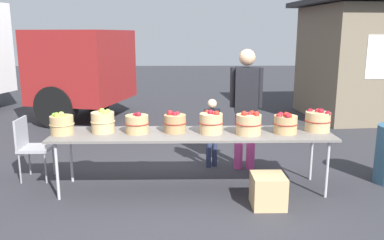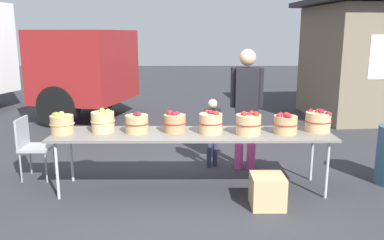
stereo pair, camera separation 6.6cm
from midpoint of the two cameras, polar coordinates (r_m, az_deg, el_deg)
The scene contains 15 objects.
ground_plane at distance 5.19m, azimuth -0.30°, elevation -9.93°, with size 40.00×40.00×0.00m, color #2D2D33.
market_table at distance 4.96m, azimuth -0.31°, elevation -2.23°, with size 3.50×0.76×0.75m.
apple_basket_green_0 at distance 5.13m, azimuth -18.72°, elevation -0.56°, with size 0.30×0.30×0.28m.
apple_basket_green_1 at distance 5.08m, azimuth -13.14°, elevation -0.23°, with size 0.31×0.31×0.31m.
apple_basket_red_0 at distance 4.97m, azimuth -8.34°, elevation -0.50°, with size 0.31×0.31×0.28m.
apple_basket_red_1 at distance 4.96m, azimuth -2.88°, elevation -0.38°, with size 0.29×0.29×0.28m.
apple_basket_red_2 at distance 4.91m, azimuth 2.42°, elevation -0.40°, with size 0.31×0.31×0.30m.
apple_basket_red_3 at distance 4.90m, azimuth 7.85°, elevation -0.54°, with size 0.33×0.33×0.30m.
apple_basket_red_4 at distance 5.04m, azimuth 13.01°, elevation -0.45°, with size 0.31×0.31×0.28m.
apple_basket_red_5 at distance 5.26m, azimuth 17.40°, elevation -0.10°, with size 0.33×0.33×0.30m.
vendor_adult at distance 5.71m, azimuth 7.50°, elevation 2.88°, with size 0.46×0.26×1.76m.
child_customer at distance 5.84m, azimuth 2.58°, elevation -1.09°, with size 0.25×0.21×1.04m.
food_kiosk at distance 10.38m, azimuth 24.85°, elevation 8.04°, with size 3.75×3.21×2.74m.
folding_chair at distance 5.81m, azimuth -22.70°, elevation -3.15°, with size 0.40×0.40×0.86m.
produce_crate at distance 4.71m, azimuth 10.57°, elevation -10.04°, with size 0.38×0.38×0.38m, color tan.
Camera 1 is at (-0.11, -4.80, 1.97)m, focal length 36.81 mm.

